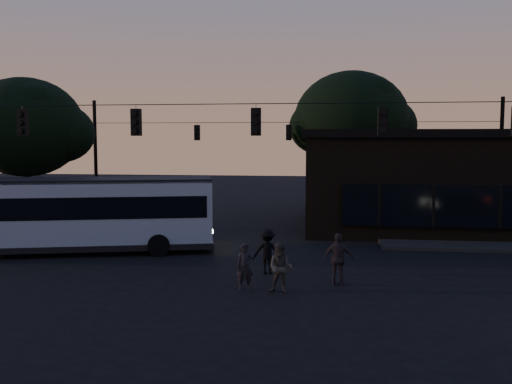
# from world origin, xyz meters

# --- Properties ---
(ground) EXTENTS (120.00, 120.00, 0.00)m
(ground) POSITION_xyz_m (0.00, 0.00, 0.00)
(ground) COLOR black
(ground) RESTS_ON ground
(sidewalk_far_right) EXTENTS (14.00, 10.00, 0.15)m
(sidewalk_far_right) POSITION_xyz_m (12.00, 14.00, 0.07)
(sidewalk_far_right) COLOR black
(sidewalk_far_right) RESTS_ON ground
(sidewalk_far_left) EXTENTS (14.00, 10.00, 0.15)m
(sidewalk_far_left) POSITION_xyz_m (-14.00, 14.00, 0.07)
(sidewalk_far_left) COLOR black
(sidewalk_far_left) RESTS_ON ground
(building) EXTENTS (15.40, 10.41, 5.40)m
(building) POSITION_xyz_m (9.00, 15.97, 2.71)
(building) COLOR black
(building) RESTS_ON ground
(tree_behind) EXTENTS (7.60, 7.60, 9.43)m
(tree_behind) POSITION_xyz_m (4.00, 22.00, 6.19)
(tree_behind) COLOR black
(tree_behind) RESTS_ON ground
(tree_left) EXTENTS (6.40, 6.40, 8.30)m
(tree_left) POSITION_xyz_m (-14.00, 13.00, 5.57)
(tree_left) COLOR black
(tree_left) RESTS_ON ground
(signal_rig_near) EXTENTS (26.24, 0.30, 7.50)m
(signal_rig_near) POSITION_xyz_m (0.00, 4.00, 4.45)
(signal_rig_near) COLOR black
(signal_rig_near) RESTS_ON ground
(signal_rig_far) EXTENTS (26.24, 0.30, 7.50)m
(signal_rig_far) POSITION_xyz_m (0.00, 20.00, 4.20)
(signal_rig_far) COLOR black
(signal_rig_far) RESTS_ON ground
(bus) EXTENTS (11.78, 5.54, 3.23)m
(bus) POSITION_xyz_m (-8.10, 6.77, 1.81)
(bus) COLOR #8796AB
(bus) RESTS_ON ground
(pedestrian_a) EXTENTS (0.61, 0.45, 1.53)m
(pedestrian_a) POSITION_xyz_m (-0.04, 1.55, 0.77)
(pedestrian_a) COLOR black
(pedestrian_a) RESTS_ON ground
(pedestrian_b) EXTENTS (0.88, 0.73, 1.63)m
(pedestrian_b) POSITION_xyz_m (1.14, 1.33, 0.81)
(pedestrian_b) COLOR #302F2C
(pedestrian_b) RESTS_ON ground
(pedestrian_c) EXTENTS (1.04, 0.44, 1.78)m
(pedestrian_c) POSITION_xyz_m (3.00, 2.57, 0.89)
(pedestrian_c) COLOR black
(pedestrian_c) RESTS_ON ground
(pedestrian_d) EXTENTS (1.07, 0.63, 1.65)m
(pedestrian_d) POSITION_xyz_m (0.44, 3.92, 0.82)
(pedestrian_d) COLOR black
(pedestrian_d) RESTS_ON ground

